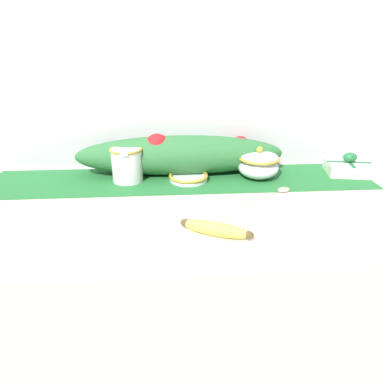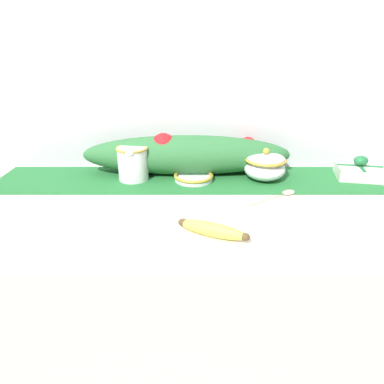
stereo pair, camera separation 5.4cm
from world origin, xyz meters
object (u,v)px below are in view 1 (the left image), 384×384
(small_dish, at_px, (188,177))
(banana, at_px, (215,229))
(cream_pitcher, at_px, (127,163))
(spoon, at_px, (281,191))
(gift_box, at_px, (348,167))
(sugar_bowl, at_px, (259,164))

(small_dish, xyz_separation_m, banana, (0.04, -0.34, 0.00))
(cream_pitcher, relative_size, spoon, 0.72)
(cream_pitcher, height_order, small_dish, cream_pitcher)
(spoon, bearing_deg, cream_pitcher, 132.96)
(gift_box, bearing_deg, sugar_bowl, -176.98)
(sugar_bowl, bearing_deg, spoon, -70.36)
(cream_pitcher, xyz_separation_m, small_dish, (0.19, -0.01, -0.05))
(sugar_bowl, height_order, spoon, sugar_bowl)
(gift_box, bearing_deg, cream_pitcher, -178.83)
(sugar_bowl, height_order, small_dish, sugar_bowl)
(banana, bearing_deg, sugar_bowl, 61.99)
(banana, bearing_deg, cream_pitcher, 123.40)
(small_dish, bearing_deg, spoon, -21.91)
(sugar_bowl, xyz_separation_m, spoon, (0.04, -0.12, -0.04))
(cream_pitcher, relative_size, banana, 0.70)
(sugar_bowl, xyz_separation_m, banana, (-0.18, -0.35, -0.03))
(banana, distance_m, gift_box, 0.61)
(spoon, xyz_separation_m, gift_box, (0.26, 0.13, 0.02))
(small_dish, relative_size, banana, 0.74)
(sugar_bowl, height_order, gift_box, sugar_bowl)
(cream_pitcher, distance_m, banana, 0.42)
(sugar_bowl, bearing_deg, banana, -118.01)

